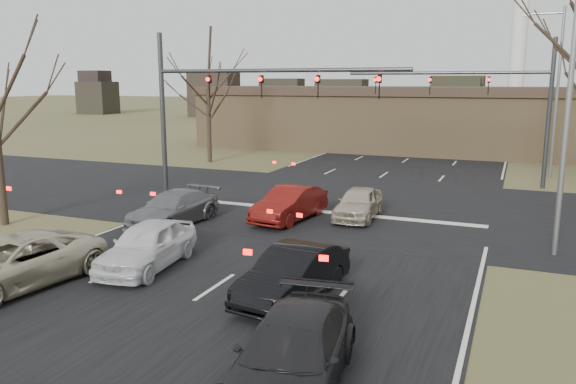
{
  "coord_description": "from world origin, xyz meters",
  "views": [
    {
      "loc": [
        7.64,
        -10.08,
        5.71
      ],
      "look_at": [
        0.44,
        7.34,
        2.0
      ],
      "focal_mm": 35.0,
      "sensor_mm": 36.0,
      "label": 1
    }
  ],
  "objects_px": {
    "mast_arm_far": "(494,95)",
    "car_charcoal_sedan": "(292,355)",
    "car_grey_ahead": "(173,208)",
    "car_silver_ahead": "(358,203)",
    "streetlight_right_near": "(564,86)",
    "car_red_ahead": "(290,204)",
    "car_black_hatch": "(293,273)",
    "mast_arm_near": "(221,96)",
    "car_silver_suv": "(13,263)",
    "car_white_sedan": "(147,245)",
    "streetlight_right_far": "(555,84)",
    "building": "(447,119)"
  },
  "relations": [
    {
      "from": "car_white_sedan",
      "to": "car_silver_ahead",
      "type": "distance_m",
      "value": 9.77
    },
    {
      "from": "building",
      "to": "car_grey_ahead",
      "type": "distance_m",
      "value": 30.32
    },
    {
      "from": "car_white_sedan",
      "to": "car_red_ahead",
      "type": "distance_m",
      "value": 7.53
    },
    {
      "from": "streetlight_right_far",
      "to": "car_white_sedan",
      "type": "bearing_deg",
      "value": -117.56
    },
    {
      "from": "streetlight_right_near",
      "to": "car_grey_ahead",
      "type": "height_order",
      "value": "streetlight_right_near"
    },
    {
      "from": "car_charcoal_sedan",
      "to": "car_white_sedan",
      "type": "bearing_deg",
      "value": 136.98
    },
    {
      "from": "car_charcoal_sedan",
      "to": "car_silver_ahead",
      "type": "xyz_separation_m",
      "value": [
        -2.46,
        13.6,
        -0.03
      ]
    },
    {
      "from": "mast_arm_near",
      "to": "car_white_sedan",
      "type": "distance_m",
      "value": 10.5
    },
    {
      "from": "mast_arm_near",
      "to": "mast_arm_far",
      "type": "distance_m",
      "value": 15.17
    },
    {
      "from": "building",
      "to": "car_white_sedan",
      "type": "height_order",
      "value": "building"
    },
    {
      "from": "car_grey_ahead",
      "to": "car_red_ahead",
      "type": "height_order",
      "value": "car_red_ahead"
    },
    {
      "from": "car_black_hatch",
      "to": "mast_arm_near",
      "type": "bearing_deg",
      "value": 134.78
    },
    {
      "from": "car_white_sedan",
      "to": "car_silver_ahead",
      "type": "relative_size",
      "value": 1.09
    },
    {
      "from": "streetlight_right_far",
      "to": "car_silver_suv",
      "type": "xyz_separation_m",
      "value": [
        -14.56,
        -26.12,
        -4.86
      ]
    },
    {
      "from": "car_red_ahead",
      "to": "car_silver_ahead",
      "type": "bearing_deg",
      "value": 36.52
    },
    {
      "from": "car_grey_ahead",
      "to": "car_red_ahead",
      "type": "bearing_deg",
      "value": 36.04
    },
    {
      "from": "mast_arm_far",
      "to": "car_black_hatch",
      "type": "relative_size",
      "value": 2.64
    },
    {
      "from": "streetlight_right_far",
      "to": "mast_arm_far",
      "type": "bearing_deg",
      "value": -128.11
    },
    {
      "from": "car_grey_ahead",
      "to": "car_silver_ahead",
      "type": "distance_m",
      "value": 7.71
    },
    {
      "from": "car_black_hatch",
      "to": "streetlight_right_near",
      "type": "bearing_deg",
      "value": 53.97
    },
    {
      "from": "car_grey_ahead",
      "to": "streetlight_right_far",
      "type": "bearing_deg",
      "value": 56.8
    },
    {
      "from": "mast_arm_far",
      "to": "car_white_sedan",
      "type": "bearing_deg",
      "value": -115.04
    },
    {
      "from": "building",
      "to": "car_silver_ahead",
      "type": "distance_m",
      "value": 25.58
    },
    {
      "from": "car_silver_suv",
      "to": "car_white_sedan",
      "type": "relative_size",
      "value": 1.22
    },
    {
      "from": "car_silver_suv",
      "to": "car_red_ahead",
      "type": "distance_m",
      "value": 11.02
    },
    {
      "from": "car_white_sedan",
      "to": "car_red_ahead",
      "type": "xyz_separation_m",
      "value": [
        1.78,
        7.32,
        -0.02
      ]
    },
    {
      "from": "streetlight_right_near",
      "to": "car_red_ahead",
      "type": "bearing_deg",
      "value": 173.83
    },
    {
      "from": "car_black_hatch",
      "to": "car_charcoal_sedan",
      "type": "xyz_separation_m",
      "value": [
        1.67,
        -4.22,
        0.0
      ]
    },
    {
      "from": "car_white_sedan",
      "to": "car_black_hatch",
      "type": "xyz_separation_m",
      "value": [
        5.14,
        -0.62,
        -0.04
      ]
    },
    {
      "from": "building",
      "to": "car_charcoal_sedan",
      "type": "relative_size",
      "value": 8.82
    },
    {
      "from": "building",
      "to": "car_silver_suv",
      "type": "xyz_separation_m",
      "value": [
        -7.24,
        -37.12,
        -1.94
      ]
    },
    {
      "from": "building",
      "to": "car_black_hatch",
      "type": "relative_size",
      "value": 10.08
    },
    {
      "from": "mast_arm_far",
      "to": "car_charcoal_sedan",
      "type": "distance_m",
      "value": 24.58
    },
    {
      "from": "streetlight_right_far",
      "to": "car_red_ahead",
      "type": "height_order",
      "value": "streetlight_right_far"
    },
    {
      "from": "streetlight_right_near",
      "to": "car_charcoal_sedan",
      "type": "bearing_deg",
      "value": -113.49
    },
    {
      "from": "mast_arm_far",
      "to": "car_white_sedan",
      "type": "distance_m",
      "value": 21.68
    },
    {
      "from": "building",
      "to": "car_white_sedan",
      "type": "bearing_deg",
      "value": -98.0
    },
    {
      "from": "streetlight_right_near",
      "to": "car_red_ahead",
      "type": "xyz_separation_m",
      "value": [
        -9.85,
        1.06,
        -4.88
      ]
    },
    {
      "from": "streetlight_right_near",
      "to": "car_grey_ahead",
      "type": "distance_m",
      "value": 14.85
    },
    {
      "from": "building",
      "to": "mast_arm_near",
      "type": "distance_m",
      "value": 26.14
    },
    {
      "from": "mast_arm_far",
      "to": "car_grey_ahead",
      "type": "distance_m",
      "value": 18.82
    },
    {
      "from": "car_silver_suv",
      "to": "car_white_sedan",
      "type": "bearing_deg",
      "value": 57.5
    },
    {
      "from": "building",
      "to": "car_grey_ahead",
      "type": "bearing_deg",
      "value": -103.6
    },
    {
      "from": "car_silver_ahead",
      "to": "car_grey_ahead",
      "type": "bearing_deg",
      "value": -151.6
    },
    {
      "from": "mast_arm_far",
      "to": "streetlight_right_far",
      "type": "xyz_separation_m",
      "value": [
        3.14,
        4.0,
        0.57
      ]
    },
    {
      "from": "car_silver_ahead",
      "to": "car_red_ahead",
      "type": "bearing_deg",
      "value": -152.76
    },
    {
      "from": "mast_arm_far",
      "to": "streetlight_right_near",
      "type": "height_order",
      "value": "streetlight_right_near"
    },
    {
      "from": "streetlight_right_far",
      "to": "car_charcoal_sedan",
      "type": "bearing_deg",
      "value": -100.73
    },
    {
      "from": "car_charcoal_sedan",
      "to": "mast_arm_far",
      "type": "bearing_deg",
      "value": 77.21
    },
    {
      "from": "car_black_hatch",
      "to": "car_silver_ahead",
      "type": "relative_size",
      "value": 1.07
    }
  ]
}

